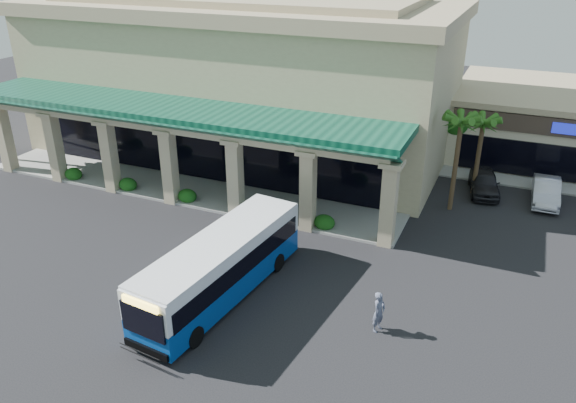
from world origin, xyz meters
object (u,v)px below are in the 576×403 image
at_px(car_silver, 484,182).
at_px(car_white, 546,191).
at_px(transit_bus, 221,268).
at_px(pedestrian, 379,312).

bearing_deg(car_silver, car_white, -9.81).
relative_size(car_silver, car_white, 0.98).
bearing_deg(transit_bus, car_silver, 65.99).
bearing_deg(pedestrian, car_silver, 7.86).
bearing_deg(car_white, transit_bus, -130.22).
xyz_separation_m(pedestrian, car_white, (6.23, 16.42, -0.19)).
distance_m(transit_bus, pedestrian, 7.22).
relative_size(transit_bus, car_silver, 2.45).
distance_m(transit_bus, car_silver, 19.37).
bearing_deg(transit_bus, car_white, 57.60).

